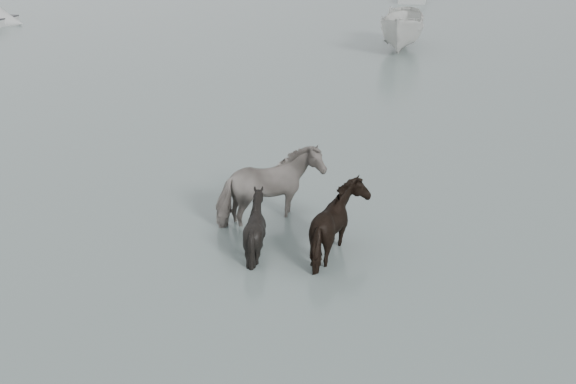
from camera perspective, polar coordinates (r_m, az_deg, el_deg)
name	(u,v)px	position (r m, az deg, el deg)	size (l,w,h in m)	color
ground	(287,251)	(13.15, -0.07, -4.70)	(140.00, 140.00, 0.00)	slate
pony_pinto	(269,180)	(13.96, -1.50, 0.93)	(0.95, 2.09, 1.76)	black
pony_dark	(342,216)	(12.75, 4.29, -1.87)	(1.52, 1.30, 1.53)	black
pony_black	(255,218)	(12.91, -2.61, -2.03)	(1.06, 1.19, 1.31)	black
boat_small	(403,28)	(31.14, 9.07, 12.68)	(1.72, 4.56, 1.76)	beige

